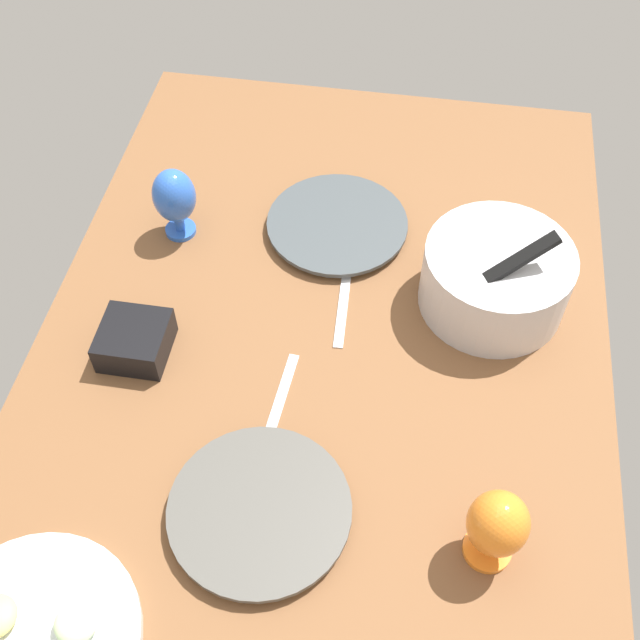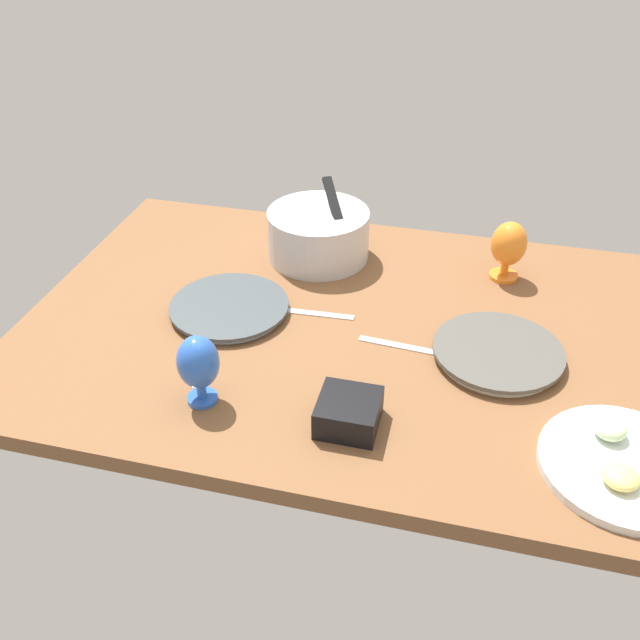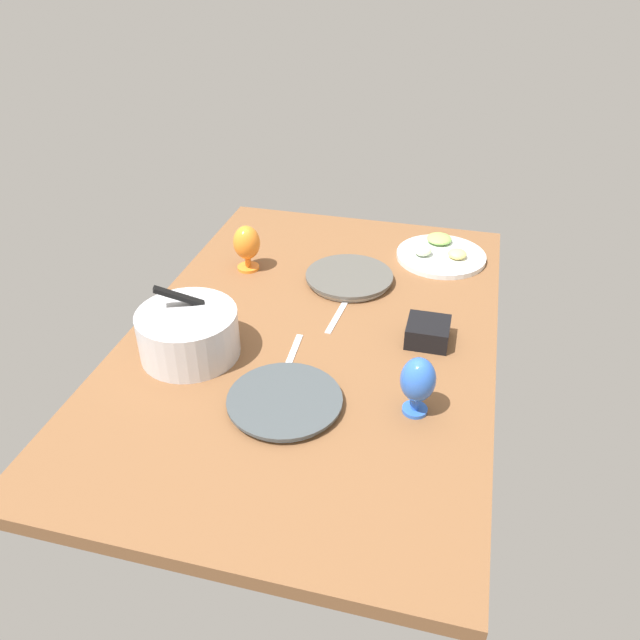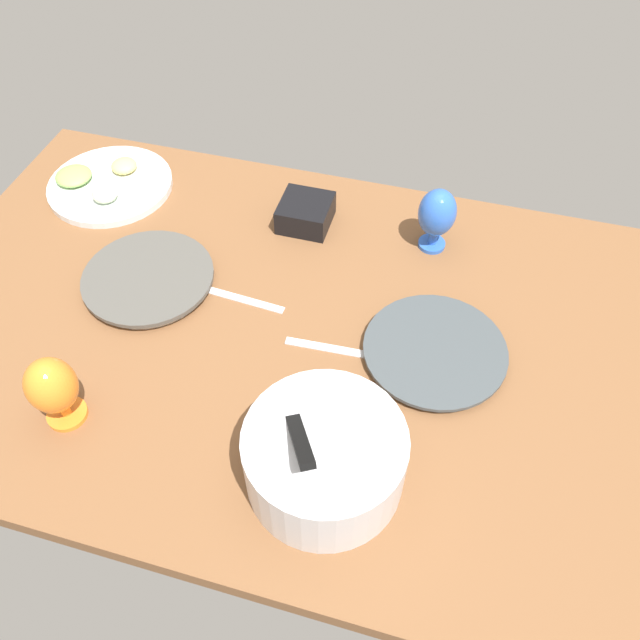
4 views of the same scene
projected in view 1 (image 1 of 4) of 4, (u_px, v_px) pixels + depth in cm
name	position (u px, v px, depth cm)	size (l,w,h in cm)	color
ground_plane	(318.00, 366.00, 142.38)	(160.00, 104.00, 4.00)	brown
dinner_plate_left	(337.00, 225.00, 159.90)	(28.73, 28.73, 2.26)	silver
dinner_plate_right	(260.00, 511.00, 121.41)	(28.67, 28.67, 2.67)	silver
mixing_bowl	(496.00, 277.00, 143.47)	(27.16, 27.16, 19.85)	silver
hurricane_glass_blue	(174.00, 198.00, 153.06)	(8.52, 8.52, 15.74)	blue
hurricane_glass_orange	(497.00, 525.00, 111.65)	(9.00, 9.00, 15.74)	orange
square_bowl_black	(134.00, 339.00, 139.27)	(11.87, 11.87, 6.19)	black
fork_by_left_plate	(342.00, 309.00, 147.56)	(18.00, 1.80, 0.60)	silver
fork_by_right_plate	(281.00, 396.00, 135.67)	(18.00, 1.80, 0.60)	silver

